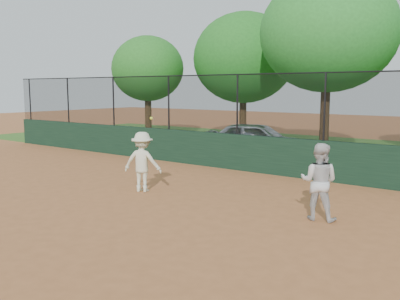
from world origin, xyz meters
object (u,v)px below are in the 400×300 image
Objects in this scene: player_main at (142,162)px; tree_0 at (148,69)px; tree_2 at (328,33)px; tree_1 at (244,58)px; parked_car at (257,141)px; player_second at (319,182)px.

tree_0 is at bearing 132.69° from player_main.
tree_0 is 10.34m from tree_2.
player_main is 11.99m from tree_1.
player_main reaches higher than parked_car.
player_second is (5.04, -6.30, 0.08)m from parked_car.
player_second is 4.75m from player_main.
player_main is at bearing -100.51° from tree_2.
parked_car is 2.63× the size of player_second.
tree_1 is (-3.57, 10.92, 3.42)m from player_main.
tree_0 is at bearing -163.25° from tree_1.
player_main is 0.31× the size of tree_1.
tree_1 is at bearing 155.95° from tree_2.
tree_0 is at bearing 55.91° from parked_car.
player_second is at bearing -157.16° from parked_car.
tree_2 reaches higher than player_second.
parked_car is 4.95m from tree_2.
tree_1 is (-3.27, 4.29, 3.50)m from parked_car.
parked_car is 0.66× the size of tree_1.
player_second is 16.44m from tree_0.
tree_1 is 5.69m from tree_2.
player_main is 0.28× the size of tree_2.
tree_2 is at bearing -4.31° from tree_0.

